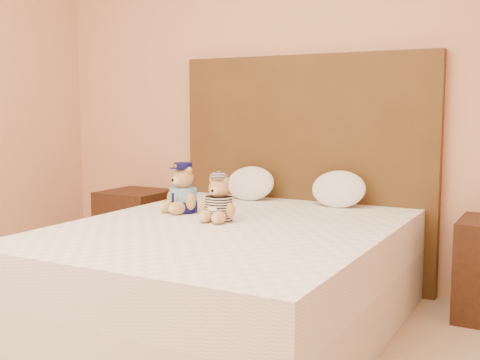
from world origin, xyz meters
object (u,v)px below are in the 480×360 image
teddy_prisoner (219,198)px  pillow_right (339,187)px  teddy_police (183,188)px  bed (230,276)px  pillow_left (250,182)px  nightstand_left (136,228)px

teddy_prisoner → pillow_right: 0.87m
teddy_police → pillow_right: (0.73, 0.62, -0.02)m
bed → pillow_left: pillow_left is taller
bed → nightstand_left: bearing=147.4°
teddy_prisoner → pillow_right: size_ratio=0.72×
pillow_left → teddy_prisoner: bearing=-74.9°
bed → pillow_right: pillow_right is taller
pillow_left → pillow_right: size_ratio=0.99×
teddy_police → pillow_right: size_ratio=0.84×
teddy_prisoner → bed: bearing=-32.6°
teddy_police → pillow_left: (0.12, 0.62, -0.02)m
teddy_police → pillow_left: teddy_police is taller
bed → pillow_right: bearing=69.9°
nightstand_left → teddy_prisoner: 1.42m
pillow_left → nightstand_left: bearing=-178.2°
pillow_left → bed: bearing=-69.6°
pillow_left → teddy_police: bearing=-100.9°
teddy_police → pillow_left: 0.63m
teddy_police → pillow_right: 0.96m
bed → pillow_right: size_ratio=5.82×
nightstand_left → pillow_right: bearing=1.1°
teddy_police → teddy_prisoner: teddy_police is taller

